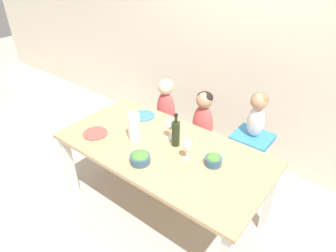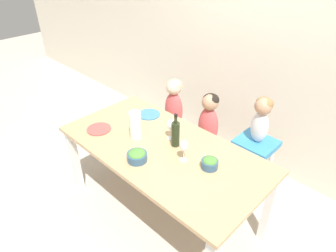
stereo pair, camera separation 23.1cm
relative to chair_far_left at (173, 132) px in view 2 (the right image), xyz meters
name	(u,v)px [view 2 (the right image)]	position (x,y,z in m)	size (l,w,h in m)	color
ground_plane	(163,210)	(0.50, -0.68, -0.37)	(14.00, 14.00, 0.00)	#BCB2A3
wall_back	(255,45)	(0.50, 0.66, 0.98)	(10.00, 0.06, 2.70)	beige
dining_table	(162,156)	(0.50, -0.68, 0.31)	(1.82, 0.92, 0.77)	tan
chair_far_left	(173,132)	(0.00, 0.00, 0.00)	(0.40, 0.37, 0.45)	silver
chair_far_center	(206,149)	(0.48, 0.00, 0.00)	(0.40, 0.37, 0.45)	silver
chair_right_highchair	(254,157)	(1.01, 0.00, 0.20)	(0.34, 0.31, 0.74)	silver
person_child_left	(174,102)	(0.00, 0.00, 0.38)	(0.22, 0.17, 0.57)	#C64C4C
person_child_center	(209,118)	(0.48, 0.00, 0.38)	(0.22, 0.17, 0.57)	#C64C4C
person_baby_right	(262,116)	(1.01, 0.00, 0.63)	(0.16, 0.15, 0.43)	silver
wine_bottle	(175,133)	(0.56, -0.58, 0.52)	(0.07, 0.07, 0.31)	#232D19
paper_towel_roll	(135,125)	(0.23, -0.73, 0.53)	(0.10, 0.10, 0.25)	white
wine_glass_near	(184,146)	(0.75, -0.68, 0.54)	(0.07, 0.07, 0.19)	white
wine_glass_far	(171,125)	(0.46, -0.53, 0.54)	(0.07, 0.07, 0.19)	white
salad_bowl_large	(137,156)	(0.48, -0.94, 0.44)	(0.16, 0.16, 0.09)	#335675
salad_bowl_small	(210,163)	(0.95, -0.61, 0.44)	(0.13, 0.13, 0.09)	#335675
dinner_plate_front_left	(99,129)	(-0.11, -0.89, 0.41)	(0.22, 0.22, 0.01)	#D14C47
dinner_plate_back_left	(149,114)	(0.03, -0.39, 0.41)	(0.22, 0.22, 0.01)	teal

